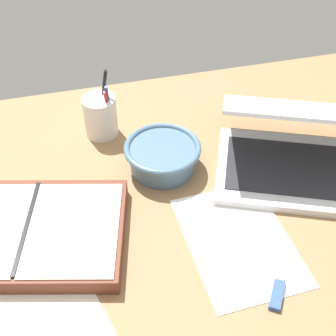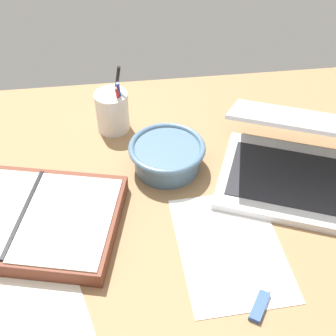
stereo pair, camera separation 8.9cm
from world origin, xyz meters
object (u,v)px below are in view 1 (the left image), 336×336
Objects in this scene: scissors at (67,272)px; planner at (29,234)px; bowl at (163,155)px; laptop at (296,150)px; pen_cup at (101,116)px.

planner is at bearing 136.49° from scissors.
bowl reaches higher than planner.
bowl is at bearing -171.37° from laptop.
laptop is at bearing 20.53° from planner.
laptop is 29.63cm from bowl.
bowl is 1.27× the size of scissors.
planner is (-30.01, -13.86, -1.67)cm from bowl.
pen_cup is 0.40× the size of planner.
planner reaches higher than scissors.
pen_cup is at bearing 85.86° from scissors.
pen_cup is 35.34cm from planner.
laptop is 2.51× the size of bowl.
scissors is at bearing -42.88° from planner.
pen_cup is 1.24× the size of scissors.
bowl is 19.64cm from pen_cup.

